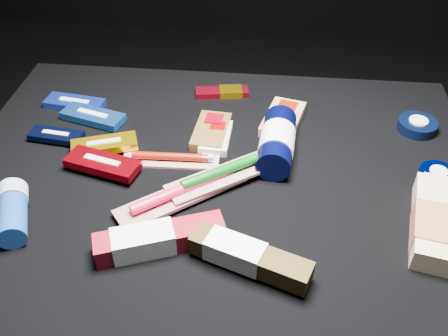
# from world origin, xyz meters

# --- Properties ---
(ground) EXTENTS (3.00, 3.00, 0.00)m
(ground) POSITION_xyz_m (0.00, 0.00, 0.00)
(ground) COLOR black
(ground) RESTS_ON ground
(cloth_table) EXTENTS (0.98, 0.78, 0.40)m
(cloth_table) POSITION_xyz_m (0.00, 0.00, 0.20)
(cloth_table) COLOR black
(cloth_table) RESTS_ON ground
(luna_bar_0) EXTENTS (0.13, 0.07, 0.02)m
(luna_bar_0) POSITION_xyz_m (-0.33, 0.21, 0.41)
(luna_bar_0) COLOR #1D3AB6
(luna_bar_0) RESTS_ON cloth_table
(luna_bar_1) EXTENTS (0.14, 0.09, 0.02)m
(luna_bar_1) POSITION_xyz_m (-0.28, 0.16, 0.41)
(luna_bar_1) COLOR #1D56AF
(luna_bar_1) RESTS_ON cloth_table
(luna_bar_2) EXTENTS (0.11, 0.05, 0.01)m
(luna_bar_2) POSITION_xyz_m (-0.33, 0.09, 0.41)
(luna_bar_2) COLOR black
(luna_bar_2) RESTS_ON cloth_table
(luna_bar_3) EXTENTS (0.13, 0.09, 0.02)m
(luna_bar_3) POSITION_xyz_m (-0.22, 0.06, 0.41)
(luna_bar_3) COLOR #AC8004
(luna_bar_3) RESTS_ON cloth_table
(luna_bar_4) EXTENTS (0.15, 0.08, 0.02)m
(luna_bar_4) POSITION_xyz_m (-0.21, 0.00, 0.42)
(luna_bar_4) COLOR maroon
(luna_bar_4) RESTS_ON cloth_table
(clif_bar_0) EXTENTS (0.07, 0.12, 0.02)m
(clif_bar_0) POSITION_xyz_m (-0.02, 0.14, 0.41)
(clif_bar_0) COLOR brown
(clif_bar_0) RESTS_ON cloth_table
(clif_bar_1) EXTENTS (0.06, 0.10, 0.02)m
(clif_bar_1) POSITION_xyz_m (-0.01, 0.12, 0.41)
(clif_bar_1) COLOR beige
(clif_bar_1) RESTS_ON cloth_table
(clif_bar_2) EXTENTS (0.10, 0.14, 0.02)m
(clif_bar_2) POSITION_xyz_m (0.12, 0.20, 0.41)
(clif_bar_2) COLOR tan
(clif_bar_2) RESTS_ON cloth_table
(power_bar) EXTENTS (0.12, 0.06, 0.01)m
(power_bar) POSITION_xyz_m (-0.01, 0.29, 0.41)
(power_bar) COLOR maroon
(power_bar) RESTS_ON cloth_table
(lotion_bottle) EXTENTS (0.08, 0.21, 0.07)m
(lotion_bottle) POSITION_xyz_m (0.11, 0.08, 0.43)
(lotion_bottle) COLOR black
(lotion_bottle) RESTS_ON cloth_table
(cream_tin_upper) EXTENTS (0.08, 0.08, 0.02)m
(cream_tin_upper) POSITION_xyz_m (0.39, 0.19, 0.41)
(cream_tin_upper) COLOR black
(cream_tin_upper) RESTS_ON cloth_table
(cream_tin_lower) EXTENTS (0.07, 0.07, 0.02)m
(cream_tin_lower) POSITION_xyz_m (0.40, 0.04, 0.41)
(cream_tin_lower) COLOR black
(cream_tin_lower) RESTS_ON cloth_table
(bodywash_bottle) EXTENTS (0.11, 0.21, 0.04)m
(bodywash_bottle) POSITION_xyz_m (0.37, -0.09, 0.42)
(bodywash_bottle) COLOR beige
(bodywash_bottle) RESTS_ON cloth_table
(deodorant_stick) EXTENTS (0.09, 0.13, 0.05)m
(deodorant_stick) POSITION_xyz_m (-0.32, -0.14, 0.42)
(deodorant_stick) COLOR navy
(deodorant_stick) RESTS_ON cloth_table
(toothbrush_pack_0) EXTENTS (0.18, 0.05, 0.02)m
(toothbrush_pack_0) POSITION_xyz_m (-0.09, 0.04, 0.41)
(toothbrush_pack_0) COLOR beige
(toothbrush_pack_0) RESTS_ON cloth_table
(toothbrush_pack_1) EXTENTS (0.22, 0.19, 0.03)m
(toothbrush_pack_1) POSITION_xyz_m (-0.05, -0.06, 0.42)
(toothbrush_pack_1) COLOR #ACA3A0
(toothbrush_pack_1) RESTS_ON cloth_table
(toothbrush_pack_2) EXTENTS (0.22, 0.18, 0.03)m
(toothbrush_pack_2) POSITION_xyz_m (0.03, -0.00, 0.42)
(toothbrush_pack_2) COLOR #B8B1AC
(toothbrush_pack_2) RESTS_ON cloth_table
(toothpaste_carton_red) EXTENTS (0.21, 0.11, 0.04)m
(toothpaste_carton_red) POSITION_xyz_m (-0.08, -0.17, 0.42)
(toothpaste_carton_red) COLOR maroon
(toothpaste_carton_red) RESTS_ON cloth_table
(toothpaste_carton_green) EXTENTS (0.19, 0.10, 0.04)m
(toothpaste_carton_green) POSITION_xyz_m (0.07, -0.19, 0.42)
(toothpaste_carton_green) COLOR #39270B
(toothpaste_carton_green) RESTS_ON cloth_table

